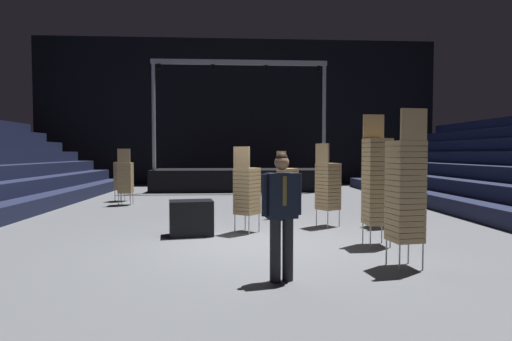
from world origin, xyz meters
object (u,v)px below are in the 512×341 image
man_with_tie (282,208)px  equipment_road_case (191,218)px  chair_stack_mid_right (122,175)px  chair_stack_mid_centre (328,185)px  chair_stack_front_right (287,184)px  chair_stack_mid_left (247,190)px  stage_riser (240,177)px  chair_stack_rear_right (377,180)px  chair_stack_front_left (405,189)px  chair_stack_rear_left (125,177)px  chair_stack_rear_centre (384,185)px

man_with_tie → equipment_road_case: man_with_tie is taller
chair_stack_mid_right → chair_stack_mid_centre: 8.26m
man_with_tie → chair_stack_mid_centre: size_ratio=0.89×
man_with_tie → chair_stack_front_right: chair_stack_front_right is taller
chair_stack_mid_left → chair_stack_mid_right: (-4.28, 6.05, 0.00)m
stage_riser → equipment_road_case: 10.52m
stage_riser → man_with_tie: 13.64m
chair_stack_mid_left → chair_stack_rear_right: bearing=7.6°
chair_stack_front_left → chair_stack_rear_left: bearing=120.1°
chair_stack_front_left → chair_stack_mid_left: 3.71m
chair_stack_mid_centre → chair_stack_rear_left: 7.24m
chair_stack_mid_left → equipment_road_case: chair_stack_mid_left is taller
chair_stack_mid_centre → chair_stack_rear_centre: bearing=54.5°
chair_stack_rear_left → chair_stack_rear_right: 8.92m
man_with_tie → equipment_road_case: 3.59m
chair_stack_rear_left → chair_stack_rear_right: chair_stack_rear_right is taller
man_with_tie → chair_stack_mid_centre: chair_stack_mid_centre is taller
chair_stack_mid_right → chair_stack_rear_centre: bearing=-112.6°
chair_stack_rear_centre → chair_stack_front_left: bearing=-118.0°
chair_stack_mid_left → chair_stack_mid_centre: 2.04m
stage_riser → man_with_tie: (0.34, -13.63, 0.40)m
stage_riser → man_with_tie: bearing=-88.6°
chair_stack_mid_left → chair_stack_rear_centre: (3.27, 0.54, 0.04)m
chair_stack_front_left → chair_stack_rear_right: size_ratio=0.97×
chair_stack_rear_left → chair_stack_rear_centre: chair_stack_rear_centre is taller
stage_riser → chair_stack_front_right: size_ratio=4.44×
stage_riser → chair_stack_rear_left: 6.56m
chair_stack_front_left → chair_stack_mid_right: size_ratio=1.27×
chair_stack_mid_left → chair_stack_front_left: bearing=-13.4°
chair_stack_mid_centre → chair_stack_rear_left: (-5.82, 4.30, -0.04)m
chair_stack_front_left → equipment_road_case: 4.45m
chair_stack_front_left → equipment_road_case: bearing=134.7°
chair_stack_mid_right → equipment_road_case: size_ratio=2.09×
chair_stack_rear_centre → chair_stack_mid_left: bearing=177.1°
chair_stack_mid_centre → chair_stack_mid_right: bearing=-163.0°
chair_stack_mid_right → man_with_tie: bearing=-140.4°
man_with_tie → chair_stack_mid_centre: 4.37m
stage_riser → chair_stack_rear_left: (-3.89, -5.26, 0.34)m
chair_stack_front_right → chair_stack_front_left: bearing=52.4°
chair_stack_front_left → chair_stack_mid_right: 11.11m
stage_riser → chair_stack_rear_centre: 10.19m
stage_riser → chair_stack_front_right: 8.33m
chair_stack_mid_left → chair_stack_rear_centre: bearing=47.6°
chair_stack_front_left → chair_stack_rear_left: 9.97m
chair_stack_mid_left → chair_stack_rear_right: size_ratio=0.76×
chair_stack_front_left → chair_stack_mid_left: bearing=120.2°
chair_stack_mid_left → chair_stack_rear_left: bearing=166.5°
chair_stack_mid_centre → chair_stack_rear_left: chair_stack_mid_centre is taller
chair_stack_rear_centre → equipment_road_case: 4.57m
chair_stack_rear_centre → chair_stack_rear_left: bearing=136.2°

